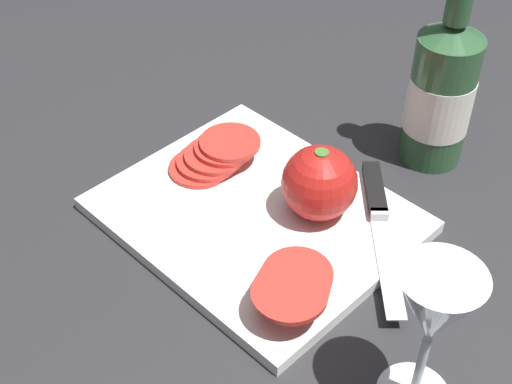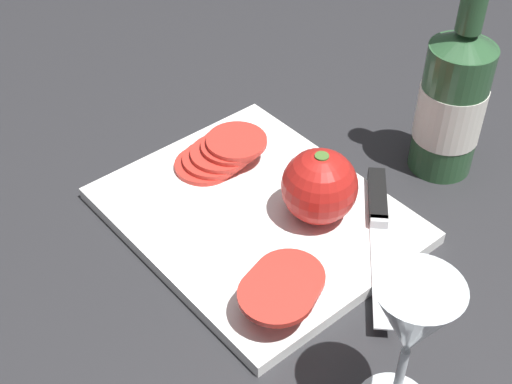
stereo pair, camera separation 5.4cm
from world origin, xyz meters
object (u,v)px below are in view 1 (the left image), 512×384
(tomato_slice_stack_near, at_px, (215,155))
(whole_tomato, at_px, (319,183))
(wine_bottle, at_px, (444,92))
(wine_glass, at_px, (434,315))
(tomato_slice_stack_far, at_px, (294,283))
(knife, at_px, (377,204))

(tomato_slice_stack_near, bearing_deg, whole_tomato, -169.76)
(wine_bottle, height_order, wine_glass, wine_bottle)
(whole_tomato, xyz_separation_m, tomato_slice_stack_near, (0.15, 0.03, -0.03))
(tomato_slice_stack_near, distance_m, tomato_slice_stack_far, 0.24)
(whole_tomato, xyz_separation_m, knife, (-0.05, -0.06, -0.04))
(wine_bottle, relative_size, whole_tomato, 3.36)
(wine_glass, bearing_deg, tomato_slice_stack_far, 0.34)
(wine_glass, xyz_separation_m, tomato_slice_stack_far, (0.16, 0.00, -0.09))
(whole_tomato, distance_m, tomato_slice_stack_near, 0.16)
(whole_tomato, bearing_deg, wine_glass, 152.81)
(wine_glass, relative_size, knife, 0.90)
(wine_bottle, distance_m, tomato_slice_stack_near, 0.31)
(tomato_slice_stack_far, bearing_deg, wine_bottle, -82.54)
(whole_tomato, distance_m, knife, 0.08)
(wine_glass, bearing_deg, knife, -43.71)
(wine_glass, distance_m, whole_tomato, 0.27)
(knife, xyz_separation_m, tomato_slice_stack_far, (-0.02, 0.17, 0.01))
(knife, bearing_deg, wine_glass, 1.72)
(wine_glass, relative_size, tomato_slice_stack_near, 1.41)
(wine_glass, relative_size, tomato_slice_stack_far, 1.36)
(whole_tomato, relative_size, tomato_slice_stack_far, 0.72)
(wine_glass, height_order, tomato_slice_stack_near, wine_glass)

